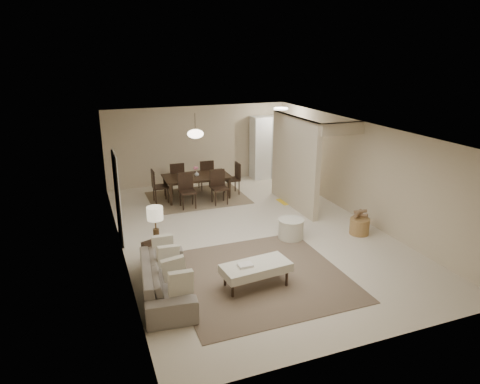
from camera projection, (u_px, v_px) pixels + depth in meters
name	position (u px, v px, depth m)	size (l,w,h in m)	color
floor	(250.00, 231.00, 10.34)	(9.00, 9.00, 0.00)	beige
ceiling	(251.00, 129.00, 9.55)	(9.00, 9.00, 0.00)	white
back_wall	(199.00, 145.00, 13.94)	(6.00, 6.00, 0.00)	#C4B294
left_wall	(118.00, 197.00, 8.94)	(9.00, 9.00, 0.00)	#C4B294
right_wall	(359.00, 170.00, 10.96)	(9.00, 9.00, 0.00)	#C4B294
partition	(294.00, 163.00, 11.66)	(0.15, 2.50, 2.50)	#C4B294
doorway	(117.00, 198.00, 9.55)	(0.04, 0.90, 2.04)	black
pantry_cabinet	(269.00, 147.00, 14.48)	(1.20, 0.55, 2.10)	white
flush_light	(281.00, 109.00, 13.18)	(0.44, 0.44, 0.05)	white
living_rug	(259.00, 276.00, 8.28)	(3.20, 3.20, 0.01)	brown
sofa	(166.00, 279.00, 7.58)	(0.83, 2.13, 0.62)	slate
ottoman_bench	(256.00, 268.00, 7.83)	(1.32, 0.70, 0.46)	beige
side_table	(158.00, 254.00, 8.61)	(0.47, 0.47, 0.51)	black
table_lamp	(155.00, 217.00, 8.35)	(0.32, 0.32, 0.76)	#4E3921
round_pouf	(291.00, 229.00, 9.90)	(0.60, 0.60, 0.47)	beige
wicker_basket	(359.00, 226.00, 10.15)	(0.46, 0.46, 0.39)	olive
dining_rug	(198.00, 198.00, 12.70)	(2.80, 2.10, 0.01)	#726246
dining_table	(197.00, 187.00, 12.60)	(1.92, 1.07, 0.68)	black
dining_chairs	(197.00, 182.00, 12.55)	(2.59, 1.88, 0.97)	black
vase	(197.00, 174.00, 12.47)	(0.14, 0.14, 0.14)	silver
yellow_mat	(294.00, 200.00, 12.47)	(0.90, 0.55, 0.01)	yellow
pendant_light	(195.00, 134.00, 12.10)	(0.46, 0.46, 0.71)	#4E3921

